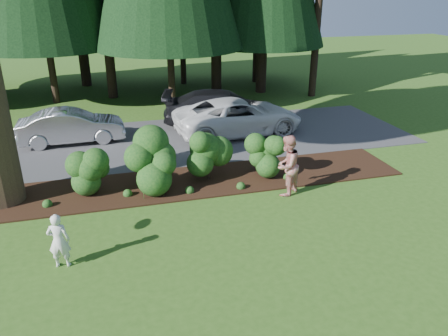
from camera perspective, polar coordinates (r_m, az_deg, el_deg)
name	(u,v)px	position (r m, az deg, el deg)	size (l,w,h in m)	color
ground	(178,239)	(11.20, -6.09, -9.25)	(80.00, 80.00, 0.00)	#2E5317
mulch_bed	(160,185)	(14.03, -8.31, -2.26)	(16.00, 2.50, 0.05)	black
driveway	(146,142)	(17.96, -10.10, 3.30)	(22.00, 6.00, 0.03)	#38383A
shrub_row	(184,161)	(13.71, -5.25, 0.85)	(6.53, 1.60, 1.61)	#123B14
lily_cluster	(153,184)	(13.04, -9.24, -2.07)	(0.69, 0.09, 0.57)	#123B14
car_silver_wagon	(72,126)	(18.48, -19.27, 5.17)	(1.42, 4.08, 1.34)	#B2B2B7
car_white_suv	(238,116)	(18.51, 1.90, 6.75)	(2.50, 5.43, 1.51)	silver
car_dark_suv	(224,108)	(19.64, -0.04, 7.78)	(2.17, 5.35, 1.55)	black
child	(59,241)	(10.51, -20.77, -8.88)	(0.49, 0.32, 1.33)	silver
adult	(287,166)	(13.15, 8.23, 0.32)	(0.91, 0.71, 1.87)	red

